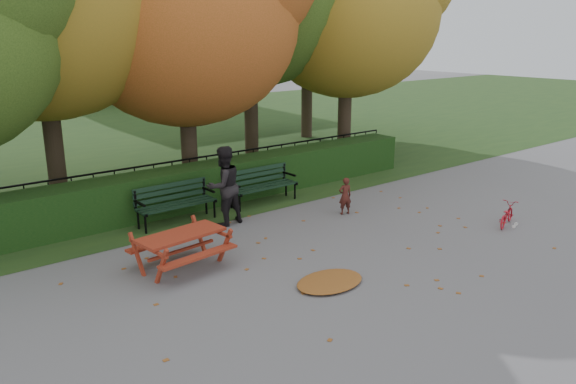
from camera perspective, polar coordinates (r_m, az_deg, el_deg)
ground at (r=10.76m, az=4.31°, el=-6.66°), size 90.00×90.00×0.00m
grass_strip at (r=22.66m, az=-20.69°, el=4.43°), size 90.00×90.00×0.00m
building_right at (r=38.25m, az=-16.85°, el=18.11°), size 9.00×6.00×12.00m
hedge at (r=14.03m, az=-8.28°, el=0.80°), size 13.00×0.90×1.00m
iron_fence at (r=14.70m, az=-9.89°, el=1.56°), size 14.00×0.04×1.02m
tree_c at (r=15.25m, az=-9.09°, el=18.38°), size 6.30×6.00×8.00m
tree_e at (r=18.65m, az=7.36°, el=18.76°), size 6.09×5.80×8.16m
bench_left at (r=12.75m, az=-11.45°, el=-0.81°), size 1.80×0.57×0.88m
bench_right at (r=13.96m, az=-2.72°, el=0.96°), size 1.80×0.57×0.88m
picnic_table at (r=10.26m, az=-10.79°, el=-4.93°), size 1.69×1.42×0.76m
leaf_pile at (r=9.68m, az=4.26°, el=-9.03°), size 1.47×1.20×0.09m
leaf_scatter at (r=10.96m, az=3.23°, el=-6.17°), size 9.00×5.70×0.01m
child at (r=13.16m, az=5.82°, el=-0.40°), size 0.37×0.30×0.88m
adult at (r=12.36m, az=-6.55°, el=0.62°), size 0.91×0.74×1.76m
bicycle at (r=13.28m, az=21.33°, el=-2.14°), size 1.03×0.62×0.51m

